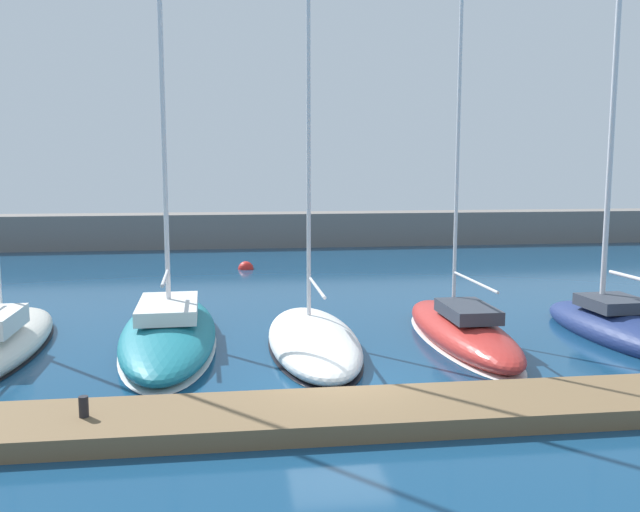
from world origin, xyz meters
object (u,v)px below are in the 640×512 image
sailboat_white_third (313,339)px  sailboat_navy_fifth (618,325)px  sailboat_red_fourth (461,329)px  sailboat_teal_second (169,329)px  dock_bollard (84,407)px  mooring_buoy_red (246,269)px

sailboat_white_third → sailboat_navy_fifth: sailboat_white_third is taller
sailboat_navy_fifth → sailboat_red_fourth: bearing=85.8°
sailboat_white_third → sailboat_navy_fifth: size_ratio=1.00×
sailboat_white_third → sailboat_navy_fifth: 10.08m
sailboat_red_fourth → sailboat_navy_fifth: 5.29m
sailboat_teal_second → sailboat_navy_fifth: size_ratio=1.32×
sailboat_white_third → dock_bollard: (-5.54, -6.07, 0.34)m
sailboat_red_fourth → mooring_buoy_red: sailboat_red_fourth is taller
sailboat_teal_second → sailboat_navy_fifth: sailboat_teal_second is taller
sailboat_navy_fifth → mooring_buoy_red: bearing=32.9°
sailboat_teal_second → sailboat_red_fourth: 9.36m
sailboat_navy_fifth → dock_bollard: 16.76m
sailboat_white_third → mooring_buoy_red: bearing=5.6°
sailboat_teal_second → sailboat_white_third: 4.69m
sailboat_white_third → mooring_buoy_red: size_ratio=18.11×
sailboat_teal_second → dock_bollard: (-1.06, -7.45, 0.20)m
sailboat_teal_second → dock_bollard: size_ratio=46.08×
sailboat_teal_second → sailboat_white_third: (4.48, -1.38, -0.13)m
sailboat_navy_fifth → dock_bollard: bearing=108.7°
sailboat_teal_second → dock_bollard: bearing=169.7°
sailboat_white_third → sailboat_red_fourth: 4.80m
sailboat_red_fourth → sailboat_navy_fifth: sailboat_red_fourth is taller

